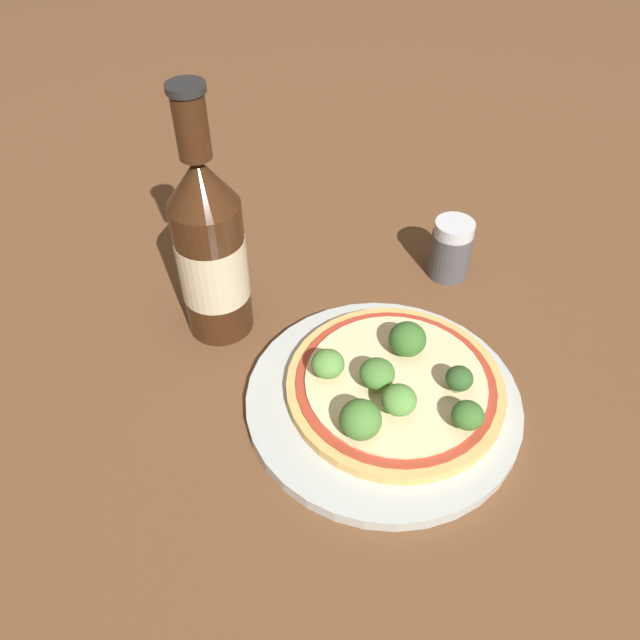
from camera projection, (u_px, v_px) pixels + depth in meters
ground_plane at (392, 384)px, 0.57m from camera, size 3.00×3.00×0.00m
plate at (383, 400)px, 0.55m from camera, size 0.24×0.24×0.01m
pizza at (395, 385)px, 0.55m from camera, size 0.19×0.19×0.01m
broccoli_floret_0 at (399, 400)px, 0.50m from camera, size 0.03×0.03×0.03m
broccoli_floret_1 at (328, 364)px, 0.53m from camera, size 0.03×0.03×0.03m
broccoli_floret_2 at (459, 379)px, 0.52m from camera, size 0.02×0.02×0.03m
broccoli_floret_3 at (468, 415)px, 0.50m from camera, size 0.03×0.03×0.03m
broccoli_floret_4 at (407, 339)px, 0.55m from camera, size 0.03×0.03×0.03m
broccoli_floret_5 at (360, 420)px, 0.49m from camera, size 0.03×0.03×0.03m
broccoli_floret_6 at (377, 374)px, 0.52m from camera, size 0.03×0.03×0.03m
beer_bottle at (210, 250)px, 0.56m from camera, size 0.06×0.06×0.25m
pepper_shaker at (451, 249)px, 0.66m from camera, size 0.04×0.04×0.07m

